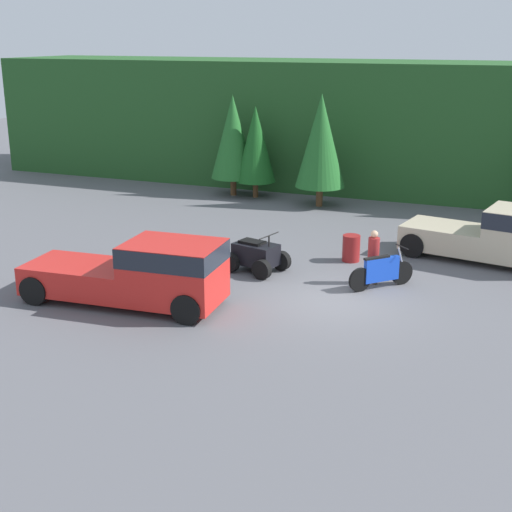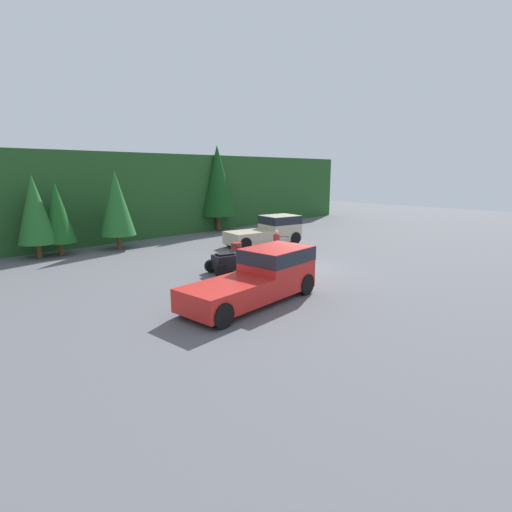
% 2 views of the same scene
% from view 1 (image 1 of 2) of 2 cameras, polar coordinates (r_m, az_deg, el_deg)
% --- Properties ---
extents(ground_plane, '(80.00, 80.00, 0.00)m').
position_cam_1_polar(ground_plane, '(20.26, 6.08, -3.57)').
color(ground_plane, '#5B5B60').
extents(hillside_backdrop, '(44.00, 6.00, 5.99)m').
position_cam_1_polar(hillside_backdrop, '(34.89, 13.53, 9.94)').
color(hillside_backdrop, '#235123').
rests_on(hillside_backdrop, ground_plane).
extents(tree_left, '(2.03, 2.03, 4.61)m').
position_cam_1_polar(tree_left, '(32.99, -1.86, 9.51)').
color(tree_left, brown).
rests_on(tree_left, ground_plane).
extents(tree_mid_left, '(1.83, 1.83, 4.16)m').
position_cam_1_polar(tree_mid_left, '(32.54, -0.04, 8.94)').
color(tree_mid_left, brown).
rests_on(tree_mid_left, ground_plane).
extents(tree_mid_right, '(2.13, 2.13, 4.85)m').
position_cam_1_polar(tree_mid_right, '(30.85, 5.21, 9.16)').
color(tree_mid_right, brown).
rests_on(tree_mid_right, ground_plane).
extents(pickup_truck_red, '(5.76, 2.37, 1.87)m').
position_cam_1_polar(pickup_truck_red, '(19.73, -8.97, -1.24)').
color(pickup_truck_red, red).
rests_on(pickup_truck_red, ground_plane).
extents(pickup_truck_second, '(5.28, 2.87, 1.87)m').
position_cam_1_polar(pickup_truck_second, '(24.49, 18.81, 1.68)').
color(pickup_truck_second, beige).
rests_on(pickup_truck_second, ground_plane).
extents(dirt_bike, '(1.58, 1.68, 1.20)m').
position_cam_1_polar(dirt_bike, '(21.31, 10.01, -1.25)').
color(dirt_bike, black).
rests_on(dirt_bike, ground_plane).
extents(quad_atv, '(2.10, 1.71, 1.26)m').
position_cam_1_polar(quad_atv, '(22.48, -0.01, 0.00)').
color(quad_atv, black).
rests_on(quad_atv, ground_plane).
extents(rider_person, '(0.47, 0.47, 1.65)m').
position_cam_1_polar(rider_person, '(21.54, 9.38, 0.09)').
color(rider_person, brown).
rests_on(rider_person, ground_plane).
extents(steel_barrel, '(0.58, 0.58, 0.88)m').
position_cam_1_polar(steel_barrel, '(23.72, 7.62, 0.63)').
color(steel_barrel, maroon).
rests_on(steel_barrel, ground_plane).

